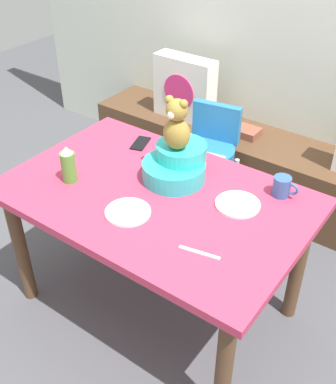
% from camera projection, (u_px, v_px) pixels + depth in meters
% --- Properties ---
extents(ground_plane, '(8.00, 8.00, 0.00)m').
position_uv_depth(ground_plane, '(157.00, 303.00, 2.60)').
color(ground_plane, '#4C4C51').
extents(back_wall, '(4.40, 0.10, 2.60)m').
position_uv_depth(back_wall, '(304.00, 0.00, 2.81)').
color(back_wall, silver).
rests_on(back_wall, ground_plane).
extents(window_bench, '(2.60, 0.44, 0.46)m').
position_uv_depth(window_bench, '(262.00, 171.00, 3.25)').
color(window_bench, brown).
rests_on(window_bench, ground_plane).
extents(pillow_floral_left, '(0.44, 0.15, 0.44)m').
position_uv_depth(pillow_floral_left, '(185.00, 88.00, 3.28)').
color(pillow_floral_left, white).
rests_on(pillow_floral_left, window_bench).
extents(book_stack, '(0.20, 0.14, 0.05)m').
position_uv_depth(book_stack, '(245.00, 131.00, 3.18)').
color(book_stack, brown).
rests_on(book_stack, window_bench).
extents(dining_table, '(1.39, 0.90, 0.74)m').
position_uv_depth(dining_table, '(156.00, 211.00, 2.22)').
color(dining_table, '#B73351').
rests_on(dining_table, ground_plane).
extents(highchair, '(0.37, 0.49, 0.79)m').
position_uv_depth(highchair, '(207.00, 153.00, 2.88)').
color(highchair, '#2672B2').
rests_on(highchair, ground_plane).
extents(infant_seat_teal, '(0.30, 0.33, 0.16)m').
position_uv_depth(infant_seat_teal, '(176.00, 164.00, 2.24)').
color(infant_seat_teal, '#28B5AF').
rests_on(infant_seat_teal, dining_table).
extents(teddy_bear, '(0.13, 0.12, 0.25)m').
position_uv_depth(teddy_bear, '(176.00, 125.00, 2.12)').
color(teddy_bear, olive).
rests_on(teddy_bear, infant_seat_teal).
extents(ketchup_bottle, '(0.07, 0.07, 0.18)m').
position_uv_depth(ketchup_bottle, '(68.00, 165.00, 2.20)').
color(ketchup_bottle, '#4C8C33').
rests_on(ketchup_bottle, dining_table).
extents(coffee_mug, '(0.12, 0.08, 0.09)m').
position_uv_depth(coffee_mug, '(282.00, 187.00, 2.13)').
color(coffee_mug, '#335999').
rests_on(coffee_mug, dining_table).
extents(dinner_plate_near, '(0.20, 0.20, 0.01)m').
position_uv_depth(dinner_plate_near, '(128.00, 212.00, 2.04)').
color(dinner_plate_near, white).
rests_on(dinner_plate_near, dining_table).
extents(dinner_plate_far, '(0.20, 0.20, 0.01)m').
position_uv_depth(dinner_plate_far, '(238.00, 204.00, 2.09)').
color(dinner_plate_far, white).
rests_on(dinner_plate_far, dining_table).
extents(cell_phone, '(0.11, 0.16, 0.01)m').
position_uv_depth(cell_phone, '(140.00, 143.00, 2.53)').
color(cell_phone, black).
rests_on(cell_phone, dining_table).
extents(table_fork, '(0.17, 0.05, 0.01)m').
position_uv_depth(table_fork, '(199.00, 253.00, 1.84)').
color(table_fork, silver).
rests_on(table_fork, dining_table).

